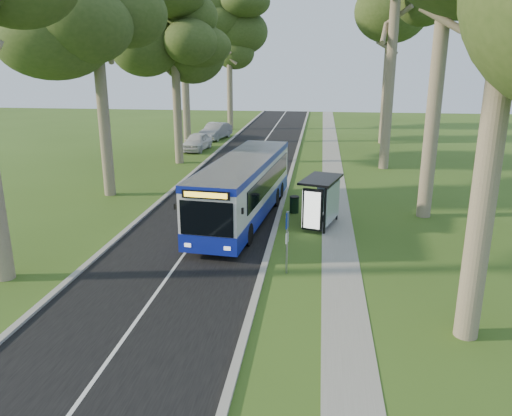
{
  "coord_description": "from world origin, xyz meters",
  "views": [
    {
      "loc": [
        2.01,
        -19.82,
        7.87
      ],
      "look_at": [
        -0.69,
        1.02,
        1.6
      ],
      "focal_mm": 35.0,
      "sensor_mm": 36.0,
      "label": 1
    }
  ],
  "objects": [
    {
      "name": "ground",
      "position": [
        0.0,
        0.0,
        0.0
      ],
      "size": [
        120.0,
        120.0,
        0.0
      ],
      "primitive_type": "plane",
      "color": "#36551A",
      "rests_on": "ground"
    },
    {
      "name": "road",
      "position": [
        -3.5,
        10.0,
        0.01
      ],
      "size": [
        7.0,
        100.0,
        0.02
      ],
      "primitive_type": "cube",
      "color": "black",
      "rests_on": "ground"
    },
    {
      "name": "kerb_east",
      "position": [
        0.0,
        10.0,
        0.06
      ],
      "size": [
        0.25,
        100.0,
        0.12
      ],
      "primitive_type": "cube",
      "color": "#9E9B93",
      "rests_on": "ground"
    },
    {
      "name": "kerb_west",
      "position": [
        -7.0,
        10.0,
        0.06
      ],
      "size": [
        0.25,
        100.0,
        0.12
      ],
      "primitive_type": "cube",
      "color": "#9E9B93",
      "rests_on": "ground"
    },
    {
      "name": "centre_line",
      "position": [
        -3.5,
        10.0,
        0.02
      ],
      "size": [
        0.12,
        100.0,
        0.0
      ],
      "primitive_type": "cube",
      "color": "white",
      "rests_on": "road"
    },
    {
      "name": "footpath",
      "position": [
        3.0,
        10.0,
        0.01
      ],
      "size": [
        1.5,
        100.0,
        0.02
      ],
      "primitive_type": "cube",
      "color": "gray",
      "rests_on": "ground"
    },
    {
      "name": "bus",
      "position": [
        -1.73,
        4.28,
        1.62
      ],
      "size": [
        3.63,
        11.99,
        3.13
      ],
      "rotation": [
        0.0,
        0.0,
        -0.1
      ],
      "color": "silver",
      "rests_on": "ground"
    },
    {
      "name": "bus_stop_sign",
      "position": [
        0.9,
        -2.19,
        1.55
      ],
      "size": [
        0.11,
        0.35,
        2.48
      ],
      "rotation": [
        0.0,
        0.0,
        -0.18
      ],
      "color": "gray",
      "rests_on": "ground"
    },
    {
      "name": "bus_shelter",
      "position": [
        2.26,
        3.42,
        1.68
      ],
      "size": [
        2.21,
        3.08,
        2.39
      ],
      "rotation": [
        0.0,
        0.0,
        -0.28
      ],
      "color": "black",
      "rests_on": "ground"
    },
    {
      "name": "litter_bin",
      "position": [
        0.76,
        5.74,
        0.46
      ],
      "size": [
        0.52,
        0.52,
        0.9
      ],
      "rotation": [
        0.0,
        0.0,
        0.25
      ],
      "color": "black",
      "rests_on": "ground"
    },
    {
      "name": "car_white",
      "position": [
        -9.0,
        23.77,
        0.78
      ],
      "size": [
        2.2,
        4.7,
        1.56
      ],
      "primitive_type": "imported",
      "rotation": [
        0.0,
        0.0,
        -0.08
      ],
      "color": "silver",
      "rests_on": "ground"
    },
    {
      "name": "car_silver",
      "position": [
        -8.65,
        30.36,
        0.82
      ],
      "size": [
        2.69,
        5.25,
        1.65
      ],
      "primitive_type": "imported",
      "rotation": [
        0.0,
        0.0,
        -0.2
      ],
      "color": "#989A9F",
      "rests_on": "ground"
    },
    {
      "name": "tree_west_b",
      "position": [
        -10.5,
        8.0,
        10.93
      ],
      "size": [
        5.2,
        5.2,
        14.75
      ],
      "color": "#7A6B56",
      "rests_on": "ground"
    },
    {
      "name": "tree_west_c",
      "position": [
        -9.0,
        18.0,
        10.07
      ],
      "size": [
        5.2,
        5.2,
        13.58
      ],
      "color": "#7A6B56",
      "rests_on": "ground"
    },
    {
      "name": "tree_west_d",
      "position": [
        -11.0,
        28.0,
        12.52
      ],
      "size": [
        5.2,
        5.2,
        16.93
      ],
      "color": "#7A6B56",
      "rests_on": "ground"
    },
    {
      "name": "tree_west_e",
      "position": [
        -8.5,
        38.0,
        10.43
      ],
      "size": [
        5.2,
        5.2,
        14.07
      ],
      "color": "#7A6B56",
      "rests_on": "ground"
    },
    {
      "name": "tree_east_d",
      "position": [
        8.0,
        30.0,
        11.51
      ],
      "size": [
        5.2,
        5.2,
        15.54
      ],
      "color": "#7A6B56",
      "rests_on": "ground"
    }
  ]
}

